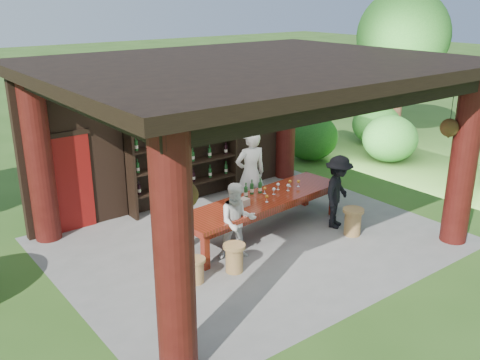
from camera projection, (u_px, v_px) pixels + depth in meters
ground at (252, 240)px, 10.55m from camera, size 90.00×90.00×0.00m
pavilion at (239, 131)px, 10.16m from camera, size 7.50×6.00×3.60m
wine_shelf at (184, 154)px, 11.98m from camera, size 2.72×0.41×2.39m
tasting_table at (262, 203)px, 10.68m from camera, size 3.93×1.35×0.75m
stool_near_left at (234, 257)px, 9.28m from camera, size 0.39×0.39×0.51m
stool_near_right at (353, 221)px, 10.71m from camera, size 0.42×0.42×0.56m
stool_far_left at (196, 270)px, 8.94m from camera, size 0.34×0.34×0.44m
host at (250, 174)px, 11.40m from camera, size 0.78×0.60×1.93m
guest_woman at (237, 221)px, 9.65m from camera, size 0.86×0.78×1.43m
guest_man at (338, 192)px, 10.94m from camera, size 1.14×0.95×1.53m
table_bottles at (253, 188)px, 10.78m from camera, size 0.47×0.16×0.31m
table_glasses at (280, 188)px, 10.97m from camera, size 1.17×0.46×0.15m
napkin_basket at (242, 202)px, 10.24m from camera, size 0.28×0.20×0.14m
shrubs at (294, 179)px, 12.39m from camera, size 21.28×8.44×1.36m
trees at (351, 51)px, 12.30m from camera, size 21.31×10.70×4.80m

